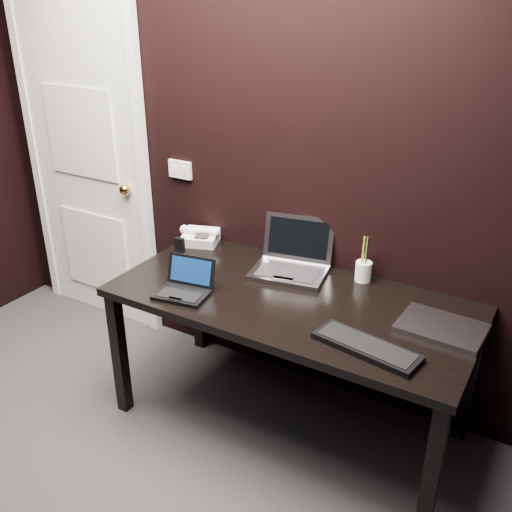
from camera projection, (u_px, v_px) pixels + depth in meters
The scene contains 11 objects.
wall_back at pixel (278, 152), 2.88m from camera, with size 4.00×4.00×0.00m, color black.
door at pixel (87, 165), 3.59m from camera, with size 0.99×0.10×2.14m.
wall_switch at pixel (180, 170), 3.23m from camera, with size 0.15×0.02×0.10m.
desk at pixel (291, 312), 2.70m from camera, with size 1.70×0.80×0.74m.
netbook at pixel (184, 287), 2.69m from camera, with size 0.27×0.25×0.16m.
silver_laptop at pixel (291, 263), 2.89m from camera, with size 0.42×0.39×0.25m.
ext_keyboard at pixel (366, 347), 2.27m from camera, with size 0.45×0.22×0.03m.
closed_laptop at pixel (441, 328), 2.40m from camera, with size 0.36×0.27×0.02m.
desk_phone at pixel (201, 236), 3.21m from camera, with size 0.24×0.23×0.12m.
mobile_phone at pixel (180, 250), 3.05m from camera, with size 0.07×0.06×0.11m.
pen_cup at pixel (363, 270), 2.80m from camera, with size 0.09×0.09×0.23m.
Camera 1 is at (1.34, -0.69, 2.05)m, focal length 40.00 mm.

